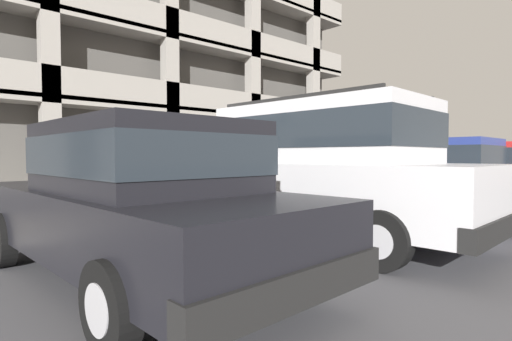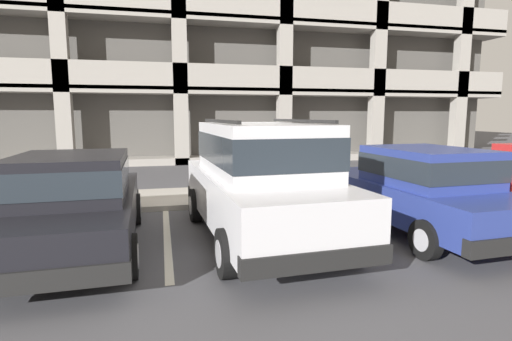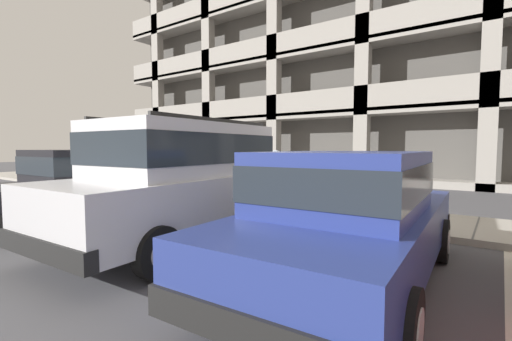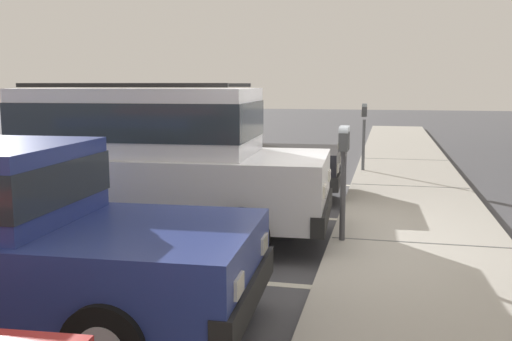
{
  "view_description": "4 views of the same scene",
  "coord_description": "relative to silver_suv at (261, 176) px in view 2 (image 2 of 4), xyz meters",
  "views": [
    {
      "loc": [
        -4.59,
        -5.94,
        1.23
      ],
      "look_at": [
        0.14,
        -0.73,
        0.97
      ],
      "focal_mm": 28.0,
      "sensor_mm": 36.0,
      "label": 1
    },
    {
      "loc": [
        -1.54,
        -8.64,
        2.1
      ],
      "look_at": [
        0.37,
        -0.62,
        0.96
      ],
      "focal_mm": 28.0,
      "sensor_mm": 36.0,
      "label": 2
    },
    {
      "loc": [
        4.33,
        -6.19,
        1.58
      ],
      "look_at": [
        0.46,
        -0.81,
        1.14
      ],
      "focal_mm": 24.0,
      "sensor_mm": 36.0,
      "label": 3
    },
    {
      "loc": [
        6.96,
        0.84,
        2.02
      ],
      "look_at": [
        -0.04,
        -0.76,
        0.93
      ],
      "focal_mm": 40.0,
      "sensor_mm": 36.0,
      "label": 4
    }
  ],
  "objects": [
    {
      "name": "red_sedan",
      "position": [
        -2.9,
        -0.02,
        -0.27
      ],
      "size": [
        1.95,
        4.54,
        1.54
      ],
      "rotation": [
        0.0,
        0.0,
        0.03
      ],
      "color": "black",
      "rests_on": "ground_plane"
    },
    {
      "name": "parking_meter_near",
      "position": [
        0.02,
        2.59,
        0.08
      ],
      "size": [
        0.35,
        0.12,
        1.41
      ],
      "color": "#47474C",
      "rests_on": "sidewalk"
    },
    {
      "name": "silver_suv",
      "position": [
        0.0,
        0.0,
        0.0
      ],
      "size": [
        2.19,
        4.87,
        2.03
      ],
      "rotation": [
        0.0,
        0.0,
        0.05
      ],
      "color": "silver",
      "rests_on": "ground_plane"
    },
    {
      "name": "dark_hatchback",
      "position": [
        2.88,
        -0.21,
        -0.27
      ],
      "size": [
        1.99,
        4.56,
        1.54
      ],
      "rotation": [
        0.0,
        0.0,
        0.05
      ],
      "color": "navy",
      "rests_on": "ground_plane"
    },
    {
      "name": "sidewalk",
      "position": [
        -0.06,
        3.54,
        -1.03
      ],
      "size": [
        40.0,
        2.2,
        0.12
      ],
      "color": "#ADA89E",
      "rests_on": "ground_plane"
    },
    {
      "name": "parking_stall_lines",
      "position": [
        1.43,
        0.84,
        -1.08
      ],
      "size": [
        12.05,
        4.8,
        0.01
      ],
      "color": "silver",
      "rests_on": "ground_plane"
    },
    {
      "name": "ground_plane",
      "position": [
        -0.06,
        2.24,
        -1.14
      ],
      "size": [
        80.0,
        80.0,
        0.1
      ],
      "color": "#4C4C51"
    }
  ]
}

